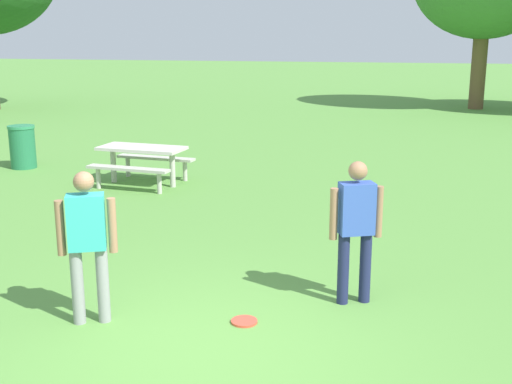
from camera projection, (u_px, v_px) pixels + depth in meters
The scene contains 6 objects.
ground_plane at pixel (204, 352), 6.33m from camera, with size 120.00×120.00×0.00m, color #568E3D.
person_thrower at pixel (87, 238), 6.76m from camera, with size 0.57×0.35×1.64m.
person_catcher at pixel (356, 223), 7.27m from camera, with size 0.57×0.35×1.64m.
frisbee at pixel (244, 321), 6.97m from camera, with size 0.28×0.28×0.03m, color #E04733.
picnic_table_near at pixel (142, 157), 13.08m from camera, with size 1.85×1.60×0.77m.
trash_can_further_along at pixel (23, 147), 14.70m from camera, with size 0.59×0.59×0.96m.
Camera 1 is at (1.71, -5.54, 3.02)m, focal length 46.02 mm.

